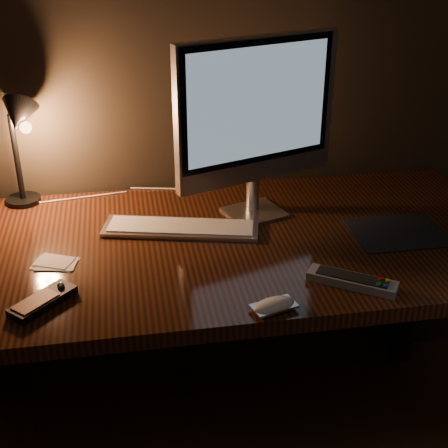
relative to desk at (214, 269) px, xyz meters
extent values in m
cube|color=#3D1C0D|center=(0.00, -0.07, 0.11)|extent=(1.60, 0.75, 0.04)
cube|color=black|center=(0.75, 0.25, -0.27)|extent=(0.06, 0.06, 0.71)
cube|color=black|center=(0.00, 0.27, -0.17)|extent=(1.48, 0.02, 0.51)
cube|color=silver|center=(0.13, 0.07, 0.13)|extent=(0.19, 0.18, 0.01)
cylinder|color=silver|center=(0.13, 0.10, 0.19)|extent=(0.05, 0.05, 0.10)
cube|color=silver|center=(0.13, 0.07, 0.43)|extent=(0.46, 0.18, 0.39)
cube|color=black|center=(0.13, 0.05, 0.46)|extent=(0.43, 0.15, 0.33)
cube|color=#8EAAC1|center=(0.13, 0.05, 0.46)|extent=(0.39, 0.13, 0.29)
cube|color=silver|center=(-0.09, 0.00, 0.14)|extent=(0.44, 0.22, 0.02)
cube|color=black|center=(0.49, -0.11, 0.13)|extent=(0.25, 0.20, 0.00)
ellipsoid|color=white|center=(0.07, -0.41, 0.14)|extent=(0.11, 0.08, 0.02)
cube|color=black|center=(-0.43, -0.30, 0.14)|extent=(0.15, 0.15, 0.02)
cube|color=maroon|center=(-0.43, -0.30, 0.15)|extent=(0.10, 0.10, 0.00)
sphere|color=silver|center=(-0.43, -0.30, 0.15)|extent=(0.02, 0.02, 0.02)
cube|color=gray|center=(0.27, -0.34, 0.14)|extent=(0.20, 0.16, 0.02)
cube|color=black|center=(0.27, -0.34, 0.15)|extent=(0.16, 0.13, 0.00)
cylinder|color=red|center=(0.27, -0.34, 0.15)|extent=(0.01, 0.01, 0.00)
cylinder|color=#0C8C19|center=(0.27, -0.34, 0.15)|extent=(0.01, 0.01, 0.00)
cylinder|color=gold|center=(0.27, -0.34, 0.15)|extent=(0.01, 0.01, 0.00)
cylinder|color=#1433BF|center=(0.27, -0.34, 0.15)|extent=(0.01, 0.01, 0.00)
cube|color=white|center=(-0.42, -0.12, 0.13)|extent=(0.12, 0.10, 0.01)
cylinder|color=black|center=(-0.53, 0.26, 0.14)|extent=(0.12, 0.12, 0.01)
cylinder|color=black|center=(-0.53, 0.26, 0.27)|extent=(0.02, 0.02, 0.26)
cone|color=black|center=(-0.50, 0.23, 0.40)|extent=(0.13, 0.15, 0.13)
sphere|color=#FFB266|center=(-0.49, 0.21, 0.38)|extent=(0.03, 0.03, 0.03)
cylinder|color=white|center=(-0.23, 0.26, 0.13)|extent=(0.52, 0.04, 0.00)
camera|label=1|loc=(-0.23, -1.50, 0.92)|focal=50.00mm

